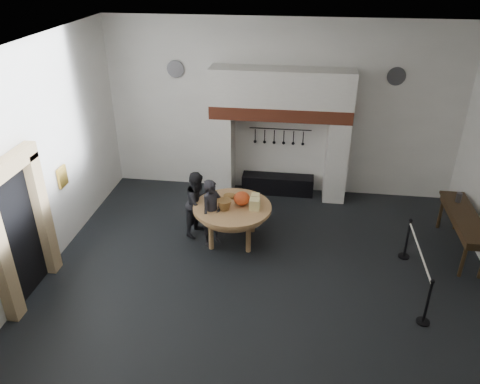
# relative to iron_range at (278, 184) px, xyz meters

# --- Properties ---
(floor) EXTENTS (9.00, 8.00, 0.02)m
(floor) POSITION_rel_iron_range_xyz_m (0.00, -3.72, -0.25)
(floor) COLOR black
(floor) RESTS_ON ground
(ceiling) EXTENTS (9.00, 8.00, 0.02)m
(ceiling) POSITION_rel_iron_range_xyz_m (0.00, -3.72, 4.25)
(ceiling) COLOR silver
(ceiling) RESTS_ON wall_back
(wall_back) EXTENTS (9.00, 0.02, 4.50)m
(wall_back) POSITION_rel_iron_range_xyz_m (0.00, 0.28, 2.00)
(wall_back) COLOR silver
(wall_back) RESTS_ON floor
(wall_front) EXTENTS (9.00, 0.02, 4.50)m
(wall_front) POSITION_rel_iron_range_xyz_m (0.00, -7.72, 2.00)
(wall_front) COLOR silver
(wall_front) RESTS_ON floor
(wall_left) EXTENTS (0.02, 8.00, 4.50)m
(wall_left) POSITION_rel_iron_range_xyz_m (-4.50, -3.72, 2.00)
(wall_left) COLOR silver
(wall_left) RESTS_ON floor
(chimney_pier_left) EXTENTS (0.55, 0.70, 2.15)m
(chimney_pier_left) POSITION_rel_iron_range_xyz_m (-1.48, -0.07, 0.82)
(chimney_pier_left) COLOR silver
(chimney_pier_left) RESTS_ON floor
(chimney_pier_right) EXTENTS (0.55, 0.70, 2.15)m
(chimney_pier_right) POSITION_rel_iron_range_xyz_m (1.48, -0.07, 0.82)
(chimney_pier_right) COLOR silver
(chimney_pier_right) RESTS_ON floor
(hearth_brick_band) EXTENTS (3.50, 0.72, 0.32)m
(hearth_brick_band) POSITION_rel_iron_range_xyz_m (0.00, -0.07, 2.06)
(hearth_brick_band) COLOR #9E442B
(hearth_brick_band) RESTS_ON chimney_pier_left
(chimney_hood) EXTENTS (3.50, 0.70, 0.90)m
(chimney_hood) POSITION_rel_iron_range_xyz_m (0.00, -0.07, 2.67)
(chimney_hood) COLOR silver
(chimney_hood) RESTS_ON hearth_brick_band
(iron_range) EXTENTS (1.90, 0.45, 0.50)m
(iron_range) POSITION_rel_iron_range_xyz_m (0.00, 0.00, 0.00)
(iron_range) COLOR black
(iron_range) RESTS_ON floor
(utensil_rail) EXTENTS (1.60, 0.02, 0.02)m
(utensil_rail) POSITION_rel_iron_range_xyz_m (0.00, 0.20, 1.50)
(utensil_rail) COLOR black
(utensil_rail) RESTS_ON wall_back
(door_recess) EXTENTS (0.04, 1.10, 2.50)m
(door_recess) POSITION_rel_iron_range_xyz_m (-4.47, -4.72, 1.00)
(door_recess) COLOR black
(door_recess) RESTS_ON floor
(door_jamb_near) EXTENTS (0.22, 0.30, 2.60)m
(door_jamb_near) POSITION_rel_iron_range_xyz_m (-4.38, -5.42, 1.05)
(door_jamb_near) COLOR tan
(door_jamb_near) RESTS_ON floor
(door_jamb_far) EXTENTS (0.22, 0.30, 2.60)m
(door_jamb_far) POSITION_rel_iron_range_xyz_m (-4.38, -4.02, 1.05)
(door_jamb_far) COLOR tan
(door_jamb_far) RESTS_ON floor
(door_lintel) EXTENTS (0.22, 1.70, 0.30)m
(door_lintel) POSITION_rel_iron_range_xyz_m (-4.38, -4.72, 2.40)
(door_lintel) COLOR tan
(door_lintel) RESTS_ON door_jamb_near
(wall_plaque) EXTENTS (0.05, 0.34, 0.44)m
(wall_plaque) POSITION_rel_iron_range_xyz_m (-4.45, -2.92, 1.35)
(wall_plaque) COLOR gold
(wall_plaque) RESTS_ON wall_left
(work_table) EXTENTS (1.84, 1.84, 0.07)m
(work_table) POSITION_rel_iron_range_xyz_m (-0.87, -2.43, 0.59)
(work_table) COLOR tan
(work_table) RESTS_ON floor
(pumpkin) EXTENTS (0.36, 0.36, 0.31)m
(pumpkin) POSITION_rel_iron_range_xyz_m (-0.67, -2.33, 0.78)
(pumpkin) COLOR #DC4B1F
(pumpkin) RESTS_ON work_table
(cheese_block_big) EXTENTS (0.22, 0.22, 0.24)m
(cheese_block_big) POSITION_rel_iron_range_xyz_m (-0.37, -2.48, 0.74)
(cheese_block_big) COLOR #E7D78A
(cheese_block_big) RESTS_ON work_table
(cheese_block_small) EXTENTS (0.18, 0.18, 0.20)m
(cheese_block_small) POSITION_rel_iron_range_xyz_m (-0.39, -2.18, 0.72)
(cheese_block_small) COLOR #F2DD90
(cheese_block_small) RESTS_ON work_table
(wicker_basket) EXTENTS (0.34, 0.34, 0.22)m
(wicker_basket) POSITION_rel_iron_range_xyz_m (-1.02, -2.58, 0.73)
(wicker_basket) COLOR olive
(wicker_basket) RESTS_ON work_table
(bread_loaf) EXTENTS (0.31, 0.18, 0.13)m
(bread_loaf) POSITION_rel_iron_range_xyz_m (-0.97, -2.08, 0.69)
(bread_loaf) COLOR #9E6638
(bread_loaf) RESTS_ON work_table
(visitor_near) EXTENTS (0.64, 0.68, 1.57)m
(visitor_near) POSITION_rel_iron_range_xyz_m (-1.28, -2.63, 0.54)
(visitor_near) COLOR #222127
(visitor_near) RESTS_ON floor
(visitor_far) EXTENTS (0.81, 0.91, 1.54)m
(visitor_far) POSITION_rel_iron_range_xyz_m (-1.68, -2.23, 0.52)
(visitor_far) COLOR black
(visitor_far) RESTS_ON floor
(side_table) EXTENTS (0.55, 2.20, 0.06)m
(side_table) POSITION_rel_iron_range_xyz_m (4.10, -2.19, 0.62)
(side_table) COLOR #342313
(side_table) RESTS_ON floor
(pewter_jug) EXTENTS (0.12, 0.12, 0.22)m
(pewter_jug) POSITION_rel_iron_range_xyz_m (4.10, -1.59, 0.76)
(pewter_jug) COLOR #525257
(pewter_jug) RESTS_ON side_table
(pewter_plate_back_left) EXTENTS (0.44, 0.03, 0.44)m
(pewter_plate_back_left) POSITION_rel_iron_range_xyz_m (-2.70, 0.24, 2.95)
(pewter_plate_back_left) COLOR #4C4C51
(pewter_plate_back_left) RESTS_ON wall_back
(pewter_plate_back_right) EXTENTS (0.44, 0.03, 0.44)m
(pewter_plate_back_right) POSITION_rel_iron_range_xyz_m (2.70, 0.24, 2.95)
(pewter_plate_back_right) COLOR #4C4C51
(pewter_plate_back_right) RESTS_ON wall_back
(barrier_post_near) EXTENTS (0.05, 0.05, 0.90)m
(barrier_post_near) POSITION_rel_iron_range_xyz_m (2.90, -4.60, 0.20)
(barrier_post_near) COLOR black
(barrier_post_near) RESTS_ON floor
(barrier_post_far) EXTENTS (0.05, 0.05, 0.90)m
(barrier_post_far) POSITION_rel_iron_range_xyz_m (2.90, -2.60, 0.20)
(barrier_post_far) COLOR black
(barrier_post_far) RESTS_ON floor
(barrier_rope) EXTENTS (0.04, 2.00, 0.04)m
(barrier_rope) POSITION_rel_iron_range_xyz_m (2.90, -3.60, 0.60)
(barrier_rope) COLOR silver
(barrier_rope) RESTS_ON barrier_post_near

